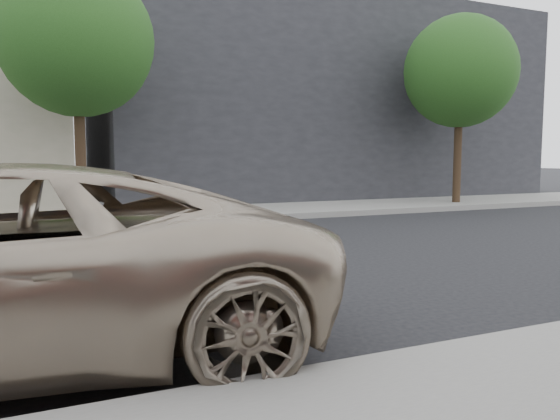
# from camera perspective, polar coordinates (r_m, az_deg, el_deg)

# --- Properties ---
(ground) EXTENTS (120.00, 120.00, 0.00)m
(ground) POSITION_cam_1_polar(r_m,az_deg,el_deg) (7.95, -1.82, -5.76)
(ground) COLOR black
(ground) RESTS_ON ground
(far_sidewalk) EXTENTS (44.00, 3.00, 0.15)m
(far_sidewalk) POSITION_cam_1_polar(r_m,az_deg,el_deg) (14.10, -11.93, -0.58)
(far_sidewalk) COLOR gray
(far_sidewalk) RESTS_ON ground
(far_building_dark) EXTENTS (16.00, 11.00, 7.00)m
(far_building_dark) POSITION_cam_1_polar(r_m,az_deg,el_deg) (23.06, 1.52, 10.43)
(far_building_dark) COLOR #27262B
(far_building_dark) RESTS_ON ground
(street_tree_left) EXTENTS (3.40, 3.40, 5.70)m
(street_tree_left) POSITION_cam_1_polar(r_m,az_deg,el_deg) (18.00, 18.31, 13.56)
(street_tree_left) COLOR #382819
(street_tree_left) RESTS_ON far_sidewalk
(street_tree_mid) EXTENTS (3.40, 3.40, 5.70)m
(street_tree_mid) POSITION_cam_1_polar(r_m,az_deg,el_deg) (13.49, -20.50, 16.26)
(street_tree_mid) COLOR #382819
(street_tree_mid) RESTS_ON far_sidewalk
(motorcycle) EXTENTS (1.88, 0.69, 1.20)m
(motorcycle) POSITION_cam_1_polar(r_m,az_deg,el_deg) (4.73, -10.34, -7.31)
(motorcycle) COLOR black
(motorcycle) RESTS_ON ground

